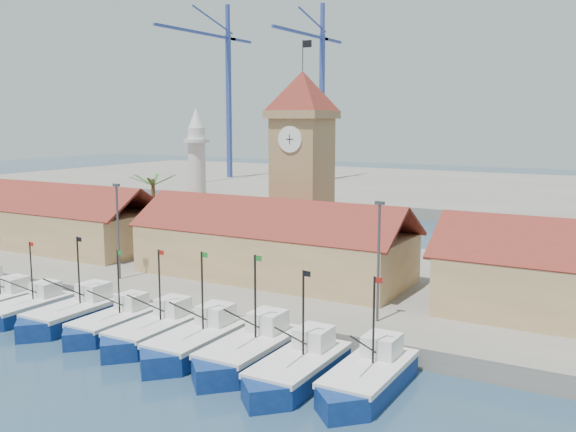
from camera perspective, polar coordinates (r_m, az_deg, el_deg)
The scene contains 19 objects.
ground at distance 47.12m, azimuth -14.38°, elevation -12.07°, with size 400.00×400.00×0.00m, color #1E3950.
quay at distance 65.41m, azimuth 0.41°, elevation -5.27°, with size 140.00×32.00×1.50m, color gray.
terminal at distance 145.58m, azimuth 17.24°, elevation 2.10°, with size 240.00×80.00×2.00m, color gray.
boat_2 at distance 58.23m, azimuth -22.31°, elevation -7.73°, with size 3.24×8.86×6.71m.
boat_3 at distance 55.02m, azimuth -18.65°, elevation -8.39°, with size 3.62×9.91×7.50m.
boat_4 at distance 52.02m, azimuth -15.34°, elevation -9.30°, with size 3.28×8.98×6.80m.
boat_5 at distance 49.24m, azimuth -11.92°, elevation -10.14°, with size 3.52×9.63×7.29m.
boat_6 at distance 46.39m, azimuth -8.24°, elevation -11.18°, with size 3.69×10.11×7.65m.
boat_7 at distance 44.18m, azimuth -3.57°, elevation -12.10°, with size 3.78×10.37×7.84m.
boat_8 at distance 41.32m, azimuth 0.73°, elevation -13.64°, with size 3.61×9.90×7.49m.
boat_9 at distance 40.31m, azimuth 7.02°, elevation -14.30°, with size 3.58×9.82×7.43m.
hall_left at distance 82.32m, azimuth -20.86°, elevation -0.68°, with size 31.20×10.13×7.61m.
hall_center at distance 61.33m, azimuth -1.42°, elevation -3.11°, with size 27.04×10.13×7.61m.
clock_tower at distance 65.42m, azimuth 1.28°, elevation 4.67°, with size 5.80×5.80×22.70m.
minaret at distance 75.47m, azimuth -8.07°, elevation 3.41°, with size 3.00×3.00×16.30m.
palm_tree at distance 77.51m, azimuth -11.85°, elevation 0.85°, with size 5.60×5.03×8.39m.
lamp_posts at distance 54.01m, azimuth -5.38°, elevation -2.05°, with size 80.70×0.25×9.03m.
crane_blue_far at distance 161.33m, azimuth -5.73°, elevation 11.84°, with size 1.00×36.86×42.24m.
crane_blue_near at distance 155.05m, azimuth 2.80°, elevation 11.74°, with size 1.00×32.76×41.49m.
Camera 1 is at (31.11, -31.38, 16.37)m, focal length 40.00 mm.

